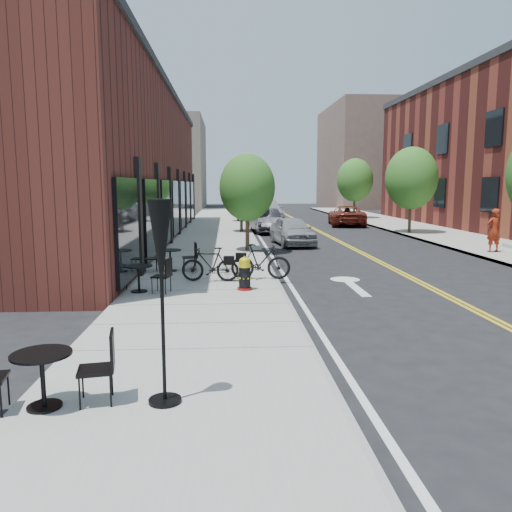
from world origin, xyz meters
name	(u,v)px	position (x,y,z in m)	size (l,w,h in m)	color
ground	(291,308)	(0.00, 0.00, 0.00)	(120.00, 120.00, 0.00)	black
sidewalk_near	(213,249)	(-2.00, 10.00, 0.06)	(4.00, 70.00, 0.12)	#9E9B93
sidewalk_far	(491,247)	(10.00, 10.00, 0.06)	(4.00, 70.00, 0.12)	#9E9B93
building_near	(121,168)	(-6.50, 14.00, 3.50)	(5.00, 28.00, 7.00)	#4A1D17
bg_building_left	(169,164)	(-8.00, 48.00, 5.00)	(8.00, 14.00, 10.00)	#726656
bg_building_right	(369,157)	(16.00, 50.00, 6.00)	(10.00, 16.00, 12.00)	brown
tree_near_a	(247,188)	(-0.60, 9.00, 2.60)	(2.20, 2.20, 3.81)	#382B1E
tree_near_b	(241,185)	(-0.60, 17.00, 2.71)	(2.30, 2.30, 3.98)	#382B1E
tree_near_c	(238,187)	(-0.60, 25.00, 2.53)	(2.10, 2.10, 3.67)	#382B1E
tree_near_d	(236,184)	(-0.60, 33.00, 2.79)	(2.40, 2.40, 4.11)	#382B1E
tree_far_b	(411,178)	(8.60, 16.00, 3.06)	(2.80, 2.80, 4.62)	#382B1E
tree_far_c	(355,180)	(8.60, 28.00, 3.06)	(2.80, 2.80, 4.62)	#382B1E
fire_hydrant	(245,274)	(-0.99, 1.47, 0.52)	(0.44, 0.44, 0.85)	maroon
bicycle_left	(210,264)	(-1.88, 2.62, 0.59)	(0.44, 1.56, 0.93)	black
bicycle_right	(261,262)	(-0.49, 2.85, 0.62)	(0.47, 1.65, 0.99)	black
bistro_set_a	(42,372)	(-3.60, -5.04, 0.56)	(1.65, 0.81, 0.87)	black
bistro_set_b	(139,275)	(-3.59, 1.38, 0.55)	(1.62, 0.84, 0.85)	black
bistro_set_c	(170,257)	(-3.15, 4.32, 0.55)	(1.61, 0.80, 0.85)	black
patio_umbrella	(161,259)	(-2.19, -4.98, 1.88)	(0.40, 0.40, 2.45)	black
parked_car_a	(292,231)	(1.54, 11.61, 0.65)	(1.53, 3.80, 1.30)	#919398
parked_car_b	(266,221)	(0.80, 17.50, 0.68)	(1.44, 4.12, 1.36)	black
parked_car_c	(267,211)	(1.60, 26.39, 0.78)	(2.20, 5.41, 1.57)	#A4A4A9
parked_car_far	(346,216)	(6.56, 22.07, 0.66)	(2.19, 4.75, 1.32)	maroon
pedestrian	(494,230)	(8.93, 7.93, 0.96)	(0.62, 0.40, 1.69)	maroon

